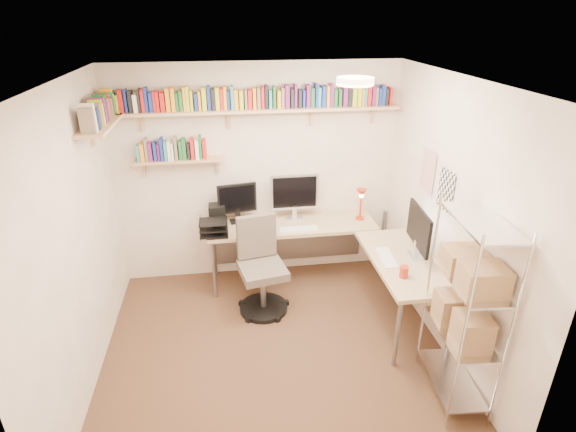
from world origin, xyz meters
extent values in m
plane|color=#44281D|center=(0.00, 0.00, 0.00)|extent=(3.20, 3.20, 0.00)
cube|color=beige|center=(0.00, 1.50, 1.25)|extent=(3.20, 0.04, 2.50)
cube|color=beige|center=(-1.60, 0.00, 1.25)|extent=(0.04, 3.00, 2.50)
cube|color=beige|center=(1.60, 0.00, 1.25)|extent=(0.04, 3.00, 2.50)
cube|color=beige|center=(0.00, -1.50, 1.25)|extent=(3.20, 0.04, 2.50)
cube|color=white|center=(0.00, 0.00, 2.50)|extent=(3.20, 3.00, 0.04)
cube|color=white|center=(1.59, 0.55, 1.55)|extent=(0.01, 0.30, 0.42)
cube|color=white|center=(1.59, 0.15, 1.50)|extent=(0.01, 0.28, 0.38)
cylinder|color=#FFEAC6|center=(0.70, 0.20, 2.46)|extent=(0.30, 0.30, 0.06)
cube|color=#DAAF7B|center=(0.00, 1.38, 2.02)|extent=(3.05, 0.25, 0.03)
cube|color=#DAAF7B|center=(-1.48, 0.95, 2.02)|extent=(0.25, 1.00, 0.03)
cube|color=#DAAF7B|center=(-0.85, 1.40, 1.50)|extent=(0.95, 0.20, 0.02)
cube|color=#DAAF7B|center=(-1.20, 1.44, 1.95)|extent=(0.03, 0.20, 0.20)
cube|color=#DAAF7B|center=(-0.30, 1.44, 1.95)|extent=(0.03, 0.20, 0.20)
cube|color=#DAAF7B|center=(0.60, 1.44, 1.95)|extent=(0.03, 0.20, 0.20)
cube|color=#DAAF7B|center=(1.30, 1.44, 1.95)|extent=(0.03, 0.20, 0.20)
cube|color=red|center=(-1.46, 1.38, 2.13)|extent=(0.03, 0.14, 0.19)
cube|color=#20622D|center=(-1.43, 1.38, 2.14)|extent=(0.03, 0.13, 0.21)
cube|color=gold|center=(-1.39, 1.38, 2.12)|extent=(0.02, 0.14, 0.17)
cube|color=red|center=(-1.35, 1.38, 2.15)|extent=(0.04, 0.11, 0.22)
cube|color=navy|center=(-1.31, 1.38, 2.15)|extent=(0.02, 0.12, 0.23)
cube|color=black|center=(-1.26, 1.38, 2.14)|extent=(0.04, 0.13, 0.21)
cube|color=white|center=(-1.22, 1.38, 2.12)|extent=(0.04, 0.14, 0.18)
cube|color=black|center=(-1.18, 1.38, 2.15)|extent=(0.02, 0.15, 0.23)
cube|color=red|center=(-1.14, 1.38, 2.15)|extent=(0.03, 0.14, 0.22)
cube|color=navy|center=(-1.11, 1.38, 2.15)|extent=(0.03, 0.13, 0.24)
cube|color=navy|center=(-1.07, 1.38, 2.13)|extent=(0.03, 0.12, 0.19)
cube|color=red|center=(-1.03, 1.38, 2.14)|extent=(0.03, 0.13, 0.20)
cube|color=red|center=(-1.00, 1.38, 2.14)|extent=(0.03, 0.14, 0.20)
cube|color=red|center=(-0.95, 1.38, 2.13)|extent=(0.04, 0.14, 0.19)
cube|color=orange|center=(-0.90, 1.38, 2.15)|extent=(0.04, 0.12, 0.23)
cube|color=orange|center=(-0.85, 1.38, 2.15)|extent=(0.04, 0.15, 0.23)
cube|color=#20622D|center=(-0.81, 1.38, 2.13)|extent=(0.03, 0.11, 0.18)
cube|color=#20622D|center=(-0.77, 1.38, 2.14)|extent=(0.03, 0.14, 0.20)
cube|color=orange|center=(-0.74, 1.38, 2.15)|extent=(0.03, 0.14, 0.24)
cube|color=gold|center=(-0.70, 1.38, 2.16)|extent=(0.03, 0.13, 0.24)
cube|color=gold|center=(-0.67, 1.38, 2.13)|extent=(0.03, 0.14, 0.20)
cube|color=navy|center=(-0.62, 1.38, 2.12)|extent=(0.03, 0.14, 0.17)
cube|color=orange|center=(-0.58, 1.38, 2.13)|extent=(0.03, 0.14, 0.19)
cube|color=gold|center=(-0.54, 1.38, 2.15)|extent=(0.04, 0.13, 0.23)
cube|color=navy|center=(-0.49, 1.38, 2.16)|extent=(0.03, 0.11, 0.24)
cube|color=black|center=(-0.44, 1.38, 2.14)|extent=(0.03, 0.15, 0.21)
cube|color=gold|center=(-0.40, 1.38, 2.15)|extent=(0.04, 0.14, 0.23)
cube|color=red|center=(-0.36, 1.38, 2.14)|extent=(0.03, 0.14, 0.21)
cube|color=orange|center=(-0.33, 1.38, 2.15)|extent=(0.03, 0.12, 0.23)
cube|color=navy|center=(-0.29, 1.38, 2.13)|extent=(0.02, 0.12, 0.19)
cube|color=teal|center=(-0.25, 1.38, 2.15)|extent=(0.03, 0.15, 0.24)
cube|color=orange|center=(-0.21, 1.38, 2.13)|extent=(0.04, 0.12, 0.20)
cube|color=gold|center=(-0.16, 1.38, 2.13)|extent=(0.04, 0.13, 0.19)
cube|color=#786A57|center=(-0.11, 1.38, 2.13)|extent=(0.02, 0.14, 0.20)
cube|color=red|center=(-0.07, 1.38, 2.13)|extent=(0.04, 0.13, 0.19)
cube|color=orange|center=(-0.03, 1.38, 2.14)|extent=(0.03, 0.14, 0.21)
cube|color=#786A57|center=(0.02, 1.38, 2.14)|extent=(0.03, 0.12, 0.21)
cube|color=red|center=(0.06, 1.38, 2.15)|extent=(0.03, 0.14, 0.22)
cube|color=black|center=(0.10, 1.38, 2.15)|extent=(0.03, 0.11, 0.24)
cube|color=teal|center=(0.14, 1.38, 2.13)|extent=(0.03, 0.14, 0.19)
cube|color=#20622D|center=(0.18, 1.38, 2.15)|extent=(0.03, 0.11, 0.22)
cube|color=orange|center=(0.23, 1.38, 2.12)|extent=(0.04, 0.14, 0.18)
cube|color=#786A57|center=(0.27, 1.38, 2.14)|extent=(0.03, 0.14, 0.21)
cube|color=#6F1D60|center=(0.32, 1.38, 2.15)|extent=(0.04, 0.14, 0.23)
cube|color=black|center=(0.37, 1.38, 2.13)|extent=(0.03, 0.14, 0.20)
cube|color=#6F1D60|center=(0.41, 1.38, 2.15)|extent=(0.03, 0.13, 0.24)
cube|color=black|center=(0.45, 1.38, 2.13)|extent=(0.03, 0.14, 0.18)
cube|color=navy|center=(0.49, 1.38, 2.12)|extent=(0.02, 0.12, 0.18)
cube|color=#6F1D60|center=(0.54, 1.38, 2.15)|extent=(0.04, 0.13, 0.23)
cube|color=#20622D|center=(0.59, 1.38, 2.13)|extent=(0.04, 0.11, 0.20)
cube|color=navy|center=(0.63, 1.38, 2.16)|extent=(0.02, 0.15, 0.24)
cube|color=teal|center=(0.66, 1.38, 2.14)|extent=(0.03, 0.13, 0.20)
cube|color=navy|center=(0.71, 1.38, 2.14)|extent=(0.04, 0.14, 0.22)
cube|color=orange|center=(0.75, 1.38, 2.14)|extent=(0.03, 0.15, 0.22)
cube|color=#6F1D60|center=(0.79, 1.38, 2.15)|extent=(0.04, 0.12, 0.24)
cube|color=#20622D|center=(0.84, 1.38, 2.13)|extent=(0.04, 0.12, 0.18)
cube|color=#20622D|center=(0.88, 1.38, 2.13)|extent=(0.03, 0.12, 0.18)
cube|color=#6F1D60|center=(0.94, 1.38, 2.13)|extent=(0.04, 0.15, 0.20)
cube|color=black|center=(0.99, 1.38, 2.14)|extent=(0.04, 0.12, 0.20)
cube|color=gold|center=(1.04, 1.38, 2.13)|extent=(0.04, 0.14, 0.19)
cube|color=gold|center=(1.09, 1.38, 2.15)|extent=(0.04, 0.14, 0.24)
cube|color=orange|center=(1.13, 1.38, 2.13)|extent=(0.02, 0.12, 0.18)
cube|color=teal|center=(1.16, 1.38, 2.14)|extent=(0.03, 0.11, 0.22)
cube|color=red|center=(1.20, 1.38, 2.16)|extent=(0.04, 0.14, 0.25)
cube|color=#6F1D60|center=(1.25, 1.38, 2.14)|extent=(0.04, 0.13, 0.21)
cube|color=#786A57|center=(1.29, 1.38, 2.13)|extent=(0.03, 0.12, 0.19)
cube|color=navy|center=(1.32, 1.38, 2.13)|extent=(0.02, 0.14, 0.18)
cube|color=navy|center=(1.36, 1.38, 2.14)|extent=(0.04, 0.12, 0.21)
cube|color=black|center=(1.40, 1.38, 2.12)|extent=(0.03, 0.12, 0.18)
cube|color=red|center=(1.44, 1.38, 2.13)|extent=(0.02, 0.14, 0.18)
cube|color=#786A57|center=(-1.48, 0.52, 2.14)|extent=(0.12, 0.04, 0.21)
cube|color=white|center=(-1.48, 0.57, 2.16)|extent=(0.12, 0.04, 0.24)
cube|color=black|center=(-1.48, 0.61, 2.13)|extent=(0.12, 0.03, 0.19)
cube|color=navy|center=(-1.48, 0.66, 2.12)|extent=(0.13, 0.03, 0.17)
cube|color=navy|center=(-1.48, 0.70, 2.12)|extent=(0.11, 0.04, 0.17)
cube|color=#786A57|center=(-1.48, 0.75, 2.14)|extent=(0.13, 0.03, 0.21)
cube|color=gold|center=(-1.48, 0.80, 2.13)|extent=(0.15, 0.04, 0.19)
cube|color=gold|center=(-1.48, 0.84, 2.15)|extent=(0.12, 0.02, 0.22)
cube|color=#6F1D60|center=(-1.48, 0.88, 2.15)|extent=(0.15, 0.03, 0.23)
cube|color=#20622D|center=(-1.48, 0.93, 2.15)|extent=(0.13, 0.04, 0.23)
cube|color=#6F1D60|center=(-1.48, 0.98, 2.13)|extent=(0.14, 0.03, 0.19)
cube|color=#20622D|center=(-1.48, 1.02, 2.15)|extent=(0.12, 0.04, 0.24)
cube|color=#786A57|center=(-1.48, 1.07, 2.13)|extent=(0.13, 0.04, 0.19)
cube|color=red|center=(-1.48, 1.12, 2.15)|extent=(0.13, 0.03, 0.23)
cube|color=#786A57|center=(-1.48, 1.16, 2.12)|extent=(0.15, 0.04, 0.18)
cube|color=black|center=(-1.48, 1.20, 2.12)|extent=(0.13, 0.03, 0.18)
cube|color=#20622D|center=(-1.48, 1.23, 2.14)|extent=(0.15, 0.02, 0.22)
cube|color=teal|center=(-1.48, 1.26, 2.13)|extent=(0.13, 0.02, 0.19)
cube|color=orange|center=(-1.48, 1.30, 2.16)|extent=(0.12, 0.03, 0.25)
cube|color=white|center=(-1.48, 1.33, 2.13)|extent=(0.13, 0.03, 0.19)
cube|color=#20622D|center=(-1.48, 1.38, 2.14)|extent=(0.11, 0.03, 0.21)
cube|color=teal|center=(-1.26, 1.40, 1.60)|extent=(0.03, 0.13, 0.18)
cube|color=orange|center=(-1.22, 1.40, 1.61)|extent=(0.04, 0.14, 0.19)
cube|color=#786A57|center=(-1.18, 1.40, 1.63)|extent=(0.03, 0.13, 0.24)
cube|color=#6F1D60|center=(-1.14, 1.40, 1.61)|extent=(0.04, 0.12, 0.20)
cube|color=navy|center=(-1.09, 1.40, 1.61)|extent=(0.03, 0.13, 0.20)
cube|color=#6F1D60|center=(-1.06, 1.40, 1.60)|extent=(0.02, 0.11, 0.18)
cube|color=navy|center=(-1.02, 1.40, 1.63)|extent=(0.03, 0.15, 0.24)
cube|color=teal|center=(-0.98, 1.40, 1.61)|extent=(0.03, 0.12, 0.20)
cube|color=white|center=(-0.95, 1.40, 1.61)|extent=(0.03, 0.14, 0.20)
cube|color=white|center=(-0.91, 1.40, 1.60)|extent=(0.02, 0.14, 0.18)
cube|color=#786A57|center=(-0.87, 1.40, 1.64)|extent=(0.03, 0.12, 0.25)
cube|color=#20622D|center=(-0.83, 1.40, 1.61)|extent=(0.03, 0.12, 0.20)
cube|color=#20622D|center=(-0.79, 1.40, 1.63)|extent=(0.04, 0.13, 0.23)
cube|color=black|center=(-0.74, 1.40, 1.60)|extent=(0.03, 0.11, 0.17)
cube|color=red|center=(-0.70, 1.40, 1.62)|extent=(0.04, 0.13, 0.22)
cube|color=white|center=(-0.65, 1.40, 1.61)|extent=(0.04, 0.12, 0.20)
cube|color=#20622D|center=(-0.62, 1.40, 1.64)|extent=(0.02, 0.11, 0.25)
cube|color=red|center=(-0.58, 1.40, 1.62)|extent=(0.03, 0.12, 0.21)
cube|color=tan|center=(0.35, 1.22, 0.73)|extent=(1.92, 0.61, 0.04)
cube|color=tan|center=(1.31, 0.24, 0.73)|extent=(0.61, 1.31, 0.04)
cylinder|color=gray|center=(-0.56, 0.97, 0.35)|extent=(0.04, 0.04, 0.71)
cylinder|color=gray|center=(-0.56, 1.47, 0.35)|extent=(0.04, 0.04, 0.71)
cylinder|color=gray|center=(1.56, 1.47, 0.35)|extent=(0.04, 0.04, 0.71)
cylinder|color=gray|center=(1.06, -0.37, 0.35)|extent=(0.04, 0.04, 0.71)
cylinder|color=gray|center=(1.56, -0.37, 0.35)|extent=(0.04, 0.04, 0.71)
cube|color=gray|center=(0.35, 1.48, 0.40)|extent=(1.82, 0.02, 0.56)
cube|color=silver|center=(0.40, 1.34, 1.08)|extent=(0.56, 0.03, 0.42)
cube|color=black|center=(0.40, 1.32, 1.08)|extent=(0.50, 0.00, 0.37)
cube|color=black|center=(-0.26, 1.34, 1.04)|extent=(0.44, 0.03, 0.34)
cube|color=black|center=(1.45, 0.29, 1.06)|extent=(0.03, 0.59, 0.38)
cube|color=silver|center=(1.43, 0.29, 1.06)|extent=(0.00, 0.53, 0.33)
cube|color=white|center=(0.40, 1.04, 0.76)|extent=(0.42, 0.13, 0.02)
cube|color=white|center=(1.16, 0.29, 0.76)|extent=(0.13, 0.40, 0.02)
cylinder|color=#B02F0F|center=(1.16, 1.22, 0.76)|extent=(0.10, 0.10, 0.02)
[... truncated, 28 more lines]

